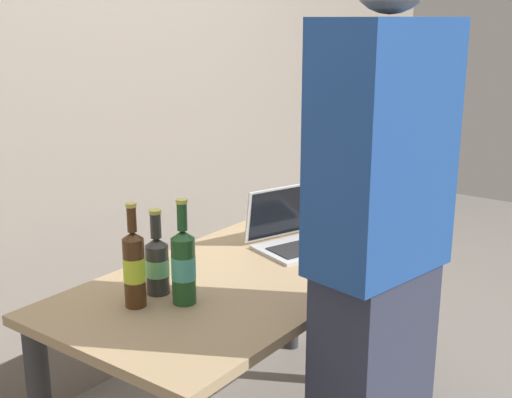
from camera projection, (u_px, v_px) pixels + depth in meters
desk at (256, 297)px, 2.38m from camera, size 1.53×0.74×0.70m
laptop at (297, 233)px, 2.56m from camera, size 0.42×0.37×0.22m
beer_bottle_brown at (157, 263)px, 2.11m from camera, size 0.08×0.08×0.28m
beer_bottle_green at (185, 265)px, 2.03m from camera, size 0.08×0.08×0.33m
beer_bottle_dark at (134, 267)px, 2.00m from camera, size 0.07×0.07×0.33m
person_figure at (377, 253)px, 1.83m from camera, size 0.43×0.34×1.81m
coffee_mug at (365, 224)px, 2.67m from camera, size 0.11×0.07×0.10m
back_wall at (88, 83)px, 2.67m from camera, size 6.00×0.10×2.60m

